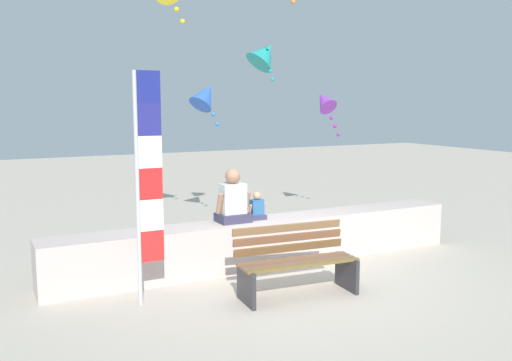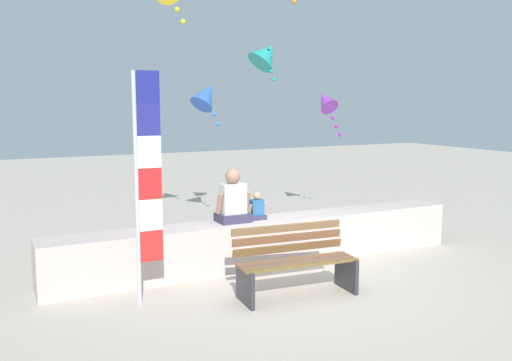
% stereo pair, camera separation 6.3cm
% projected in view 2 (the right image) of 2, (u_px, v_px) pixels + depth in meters
% --- Properties ---
extents(ground_plane, '(40.00, 40.00, 0.00)m').
position_uv_depth(ground_plane, '(299.00, 283.00, 7.72)').
color(ground_plane, '#B6AA99').
extents(seawall_ledge, '(6.62, 0.61, 0.71)m').
position_uv_depth(seawall_ledge, '(266.00, 242.00, 8.56)').
color(seawall_ledge, '#C2AEA8').
rests_on(seawall_ledge, ground).
extents(park_bench, '(1.60, 0.73, 0.88)m').
position_uv_depth(park_bench, '(295.00, 263.00, 7.20)').
color(park_bench, brown).
rests_on(park_bench, ground).
extents(person_adult, '(0.52, 0.38, 0.79)m').
position_uv_depth(person_adult, '(233.00, 201.00, 8.26)').
color(person_adult, '#35324E').
rests_on(person_adult, seawall_ledge).
extents(person_child, '(0.28, 0.20, 0.42)m').
position_uv_depth(person_child, '(257.00, 209.00, 8.46)').
color(person_child, '#373453').
rests_on(person_child, seawall_ledge).
extents(flag_banner, '(0.34, 0.05, 2.84)m').
position_uv_depth(flag_banner, '(145.00, 177.00, 6.74)').
color(flag_banner, '#B7B7BC').
rests_on(flag_banner, ground).
extents(kite_purple, '(0.65, 0.59, 1.04)m').
position_uv_depth(kite_purple, '(326.00, 101.00, 11.66)').
color(kite_purple, purple).
extents(kite_teal, '(0.84, 0.68, 0.97)m').
position_uv_depth(kite_teal, '(266.00, 54.00, 11.89)').
color(kite_teal, teal).
extents(kite_blue, '(0.79, 0.69, 0.91)m').
position_uv_depth(kite_blue, '(207.00, 95.00, 10.65)').
color(kite_blue, blue).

